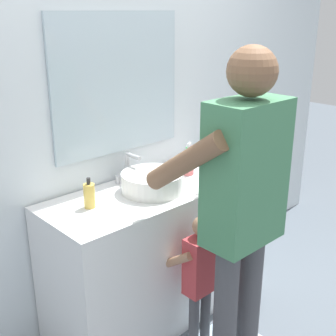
{
  "coord_description": "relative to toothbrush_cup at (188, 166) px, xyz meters",
  "views": [
    {
      "loc": [
        -1.55,
        -1.5,
        1.83
      ],
      "look_at": [
        0.0,
        0.15,
        1.02
      ],
      "focal_mm": 47.7,
      "sensor_mm": 36.0,
      "label": 1
    }
  ],
  "objects": [
    {
      "name": "child_toddler",
      "position": [
        -0.35,
        -0.44,
        -0.41
      ],
      "size": [
        0.25,
        0.25,
        0.82
      ],
      "color": "#47474C",
      "rests_on": "ground"
    },
    {
      "name": "back_wall",
      "position": [
        -0.35,
        0.29,
        0.45
      ],
      "size": [
        4.4,
        0.1,
        2.7
      ],
      "color": "silver",
      "rests_on": "ground"
    },
    {
      "name": "soap_bottle",
      "position": [
        -0.73,
        0.0,
        0.01
      ],
      "size": [
        0.06,
        0.06,
        0.16
      ],
      "color": "gold",
      "rests_on": "vanity_cabinet"
    },
    {
      "name": "sink_basin",
      "position": [
        -0.35,
        -0.05,
        0.0
      ],
      "size": [
        0.36,
        0.36,
        0.11
      ],
      "color": "silver",
      "rests_on": "vanity_cabinet"
    },
    {
      "name": "adult_parent",
      "position": [
        -0.33,
        -0.67,
        0.11
      ],
      "size": [
        0.53,
        0.55,
        1.7
      ],
      "color": "#47474C",
      "rests_on": "ground"
    },
    {
      "name": "faucet",
      "position": [
        -0.35,
        0.16,
        0.03
      ],
      "size": [
        0.18,
        0.14,
        0.18
      ],
      "color": "#B7BABF",
      "rests_on": "vanity_cabinet"
    },
    {
      "name": "vanity_cabinet",
      "position": [
        -0.35,
        -0.03,
        -0.48
      ],
      "size": [
        1.28,
        0.54,
        0.85
      ],
      "primitive_type": "cube",
      "color": "white",
      "rests_on": "ground"
    },
    {
      "name": "toothbrush_cup",
      "position": [
        0.0,
        0.0,
        0.0
      ],
      "size": [
        0.07,
        0.07,
        0.21
      ],
      "color": "#D86666",
      "rests_on": "vanity_cabinet"
    }
  ]
}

